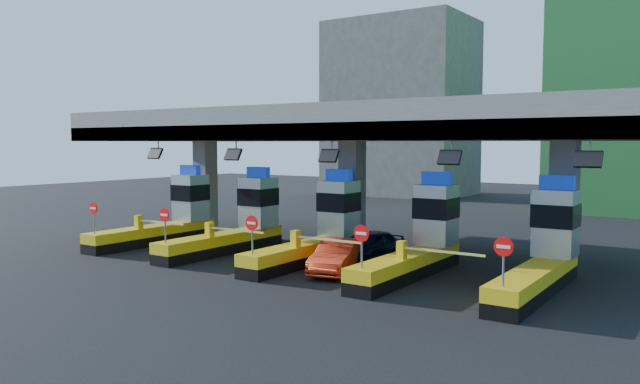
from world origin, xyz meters
The scene contains 10 objects.
ground centered at (0.00, 0.00, 0.00)m, with size 120.00×120.00×0.00m, color black.
toll_canopy centered at (0.00, 2.87, 6.13)m, with size 28.00×12.09×7.00m.
toll_lane_far_left centered at (-10.00, 0.28, 1.40)m, with size 4.43×8.00×4.16m.
toll_lane_left centered at (-5.00, 0.28, 1.40)m, with size 4.43×8.00×4.16m.
toll_lane_center centered at (0.00, 0.28, 1.40)m, with size 4.43×8.00×4.16m.
toll_lane_right centered at (5.00, 0.28, 1.40)m, with size 4.43×8.00×4.16m.
toll_lane_far_right centered at (10.00, 0.28, 1.40)m, with size 4.43×8.00×4.16m.
bg_building_concrete centered at (-14.00, 36.00, 9.00)m, with size 14.00×10.00×18.00m, color #4C4C49.
van centered at (2.15, 0.77, 0.75)m, with size 1.77×4.41×1.50m, color black.
red_car centered at (2.15, -1.62, 0.69)m, with size 1.47×4.21×1.39m, color red.
Camera 1 is at (15.89, -23.29, 5.39)m, focal length 35.00 mm.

